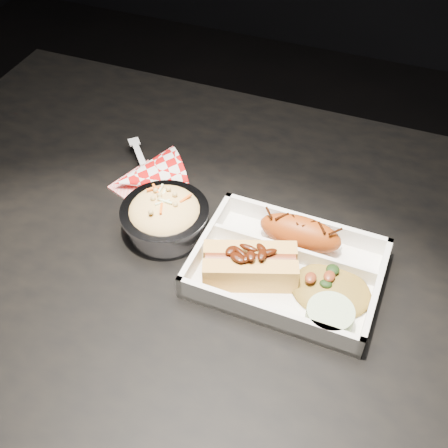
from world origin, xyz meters
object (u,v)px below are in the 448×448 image
Objects in this scene: dining_table at (230,292)px; hotdog at (250,264)px; napkin_fork at (148,176)px; foil_coleslaw_cup at (165,216)px; food_tray at (287,271)px; fried_pastry at (300,233)px.

dining_table is 0.13m from hotdog.
napkin_fork is at bearing 129.91° from hotdog.
hotdog is at bearing -16.31° from foil_coleslaw_cup.
dining_table is 0.13m from food_tray.
napkin_fork is at bearing 170.11° from fried_pastry.
napkin_fork is (-0.22, 0.13, -0.02)m from hotdog.
foil_coleslaw_cup is 0.11m from napkin_fork.
food_tray is at bearing 27.91° from napkin_fork.
fried_pastry is at bearing 90.00° from food_tray.
food_tray is at bearing 9.64° from hotdog.
napkin_fork reaches higher than fried_pastry.
fried_pastry is (0.09, 0.05, 0.12)m from dining_table.
fried_pastry is 0.77× the size of napkin_fork.
napkin_fork is at bearing 130.44° from foil_coleslaw_cup.
food_tray is at bearing -91.27° from fried_pastry.
food_tray is 0.19m from foil_coleslaw_cup.
hotdog is at bearing -39.71° from dining_table.
food_tray is at bearing -5.08° from foil_coleslaw_cup.
dining_table is 10.05× the size of fried_pastry.
foil_coleslaw_cup is (-0.15, 0.04, -0.00)m from hotdog.
hotdog is 0.90× the size of napkin_fork.
food_tray is at bearing -5.60° from dining_table.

